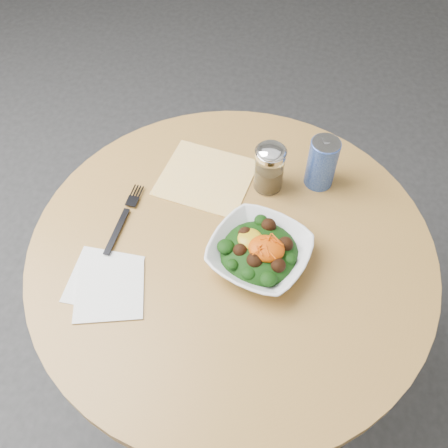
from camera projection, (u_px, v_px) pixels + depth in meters
name	position (u px, v px, depth m)	size (l,w,h in m)	color
ground	(229.00, 369.00, 1.70)	(6.00, 6.00, 0.00)	#29292B
table	(231.00, 290.00, 1.26)	(0.90, 0.90, 0.75)	black
cloth_napkin	(206.00, 178.00, 1.22)	(0.22, 0.20, 0.00)	#F39E0C
paper_napkins	(106.00, 285.00, 1.04)	(0.18, 0.19, 0.00)	white
salad_bowl	(259.00, 252.00, 1.06)	(0.26, 0.26, 0.08)	silver
fork	(125.00, 216.00, 1.14)	(0.03, 0.20, 0.00)	black
spice_shaker	(269.00, 168.00, 1.16)	(0.07, 0.07, 0.13)	silver
beverage_can	(322.00, 163.00, 1.16)	(0.07, 0.07, 0.13)	navy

